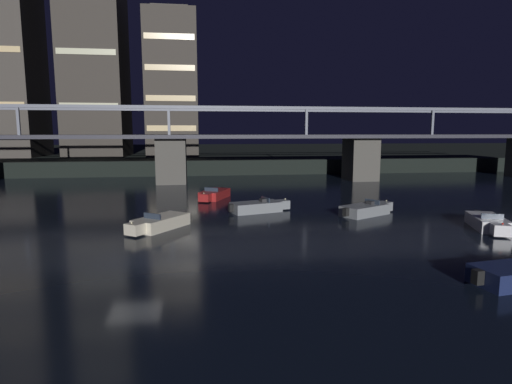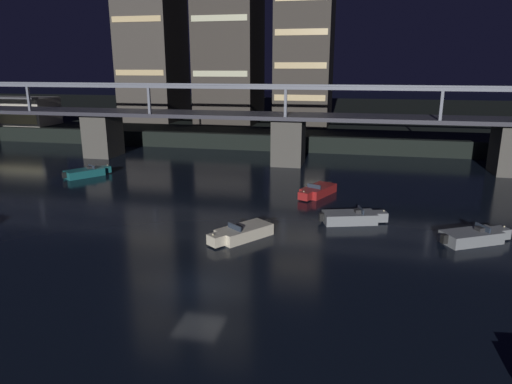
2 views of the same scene
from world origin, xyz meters
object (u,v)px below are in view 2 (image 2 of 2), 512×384
Objects in this scene: tower_central at (305,49)px; waterfront_pavilion at (18,111)px; speedboat_near_left at (352,217)px; speedboat_near_center at (474,236)px; speedboat_far_left at (317,191)px; speedboat_near_right at (86,173)px; speedboat_mid_left at (242,233)px; river_bridge at (289,130)px.

tower_central is 1.95× the size of waterfront_pavilion.
speedboat_near_center is (8.10, -2.40, 0.00)m from speedboat_near_left.
waterfront_pavilion reaches higher than speedboat_far_left.
speedboat_near_left is (8.76, -42.30, -13.70)m from tower_central.
speedboat_near_center is at bearing -17.95° from speedboat_near_right.
speedboat_near_left is 1.10× the size of speedboat_mid_left.
river_bridge is 4.33× the size of tower_central.
speedboat_near_center is at bearing -28.96° from waterfront_pavilion.
tower_central is 4.93× the size of speedboat_near_center.
speedboat_near_center is 1.03× the size of speedboat_near_right.
speedboat_mid_left is (20.95, -14.47, 0.00)m from speedboat_near_right.
speedboat_near_right is at bearing -120.75° from tower_central.
waterfront_pavilion reaches higher than speedboat_near_left.
speedboat_near_center is 0.98× the size of speedboat_far_left.
river_bridge is 22.27× the size of speedboat_mid_left.
river_bridge is 20.23× the size of speedboat_near_left.
tower_central is at bearing 91.66° from speedboat_mid_left.
speedboat_mid_left is at bearing -108.56° from speedboat_far_left.
speedboat_near_right is at bearing 161.64° from speedboat_near_left.
tower_central is 38.13m from speedboat_far_left.
tower_central is 49.33m from speedboat_mid_left.
river_bridge is 20.83× the size of speedboat_far_left.
speedboat_far_left is (25.05, -2.26, 0.00)m from speedboat_near_right.
waterfront_pavilion is at bearing 149.40° from speedboat_near_left.
river_bridge reaches higher than waterfront_pavilion.
waterfront_pavilion is 72.03m from speedboat_near_center.
speedboat_mid_left is at bearing -88.66° from river_bridge.
speedboat_mid_left is at bearing -38.31° from waterfront_pavilion.
speedboat_near_right and speedboat_far_left have the same top height.
waterfront_pavilion reaches higher than speedboat_near_right.
speedboat_near_center is at bearing 9.77° from speedboat_mid_left.
speedboat_near_right is at bearing -40.99° from waterfront_pavilion.
speedboat_near_left is at bearing 34.45° from speedboat_mid_left.
speedboat_far_left is at bearing 71.44° from speedboat_mid_left.
river_bridge is 23.96m from tower_central.
speedboat_far_left is (4.10, 12.21, 0.00)m from speedboat_mid_left.
waterfront_pavilion is at bearing -167.89° from tower_central.
waterfront_pavilion is 63.82m from speedboat_near_left.
waterfront_pavilion is at bearing 153.88° from speedboat_far_left.
tower_central is 4.67× the size of speedboat_near_left.
river_bridge is 22.04× the size of speedboat_near_right.
river_bridge reaches higher than speedboat_near_left.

